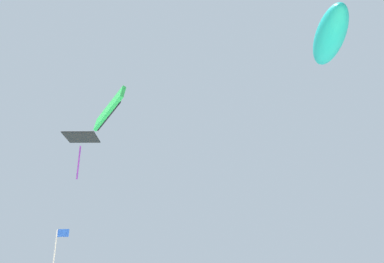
# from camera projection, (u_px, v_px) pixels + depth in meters

# --- Properties ---
(kite_inflatable_teal) EXTENTS (2.44, 6.92, 2.74)m
(kite_inflatable_teal) POSITION_uv_depth(u_px,v_px,m) (330.00, 36.00, 26.49)
(kite_inflatable_teal) COLOR teal
(kite_parafoil_green) EXTENTS (4.76, 5.21, 4.05)m
(kite_parafoil_green) POSITION_uv_depth(u_px,v_px,m) (109.00, 109.00, 42.89)
(kite_parafoil_green) COLOR green
(kite_diamond_black) EXTENTS (3.46, 3.46, 4.15)m
(kite_diamond_black) POSITION_uv_depth(u_px,v_px,m) (81.00, 140.00, 35.64)
(kite_diamond_black) COLOR black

